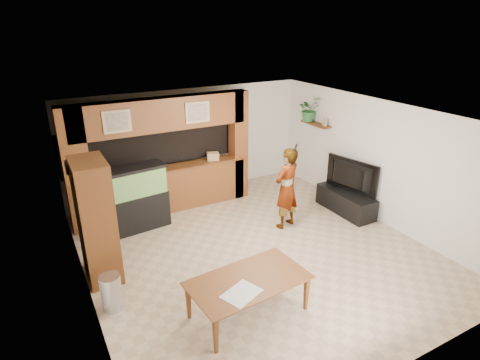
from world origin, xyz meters
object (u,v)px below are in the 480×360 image
aquarium (137,199)px  dining_table (250,298)px  pantry_cabinet (96,221)px  person (287,188)px  television (348,177)px

aquarium → dining_table: size_ratio=0.79×
aquarium → dining_table: aquarium is taller
aquarium → dining_table: 3.52m
pantry_cabinet → person: pantry_cabinet is taller
dining_table → aquarium: bearing=97.1°
dining_table → person: bearing=40.3°
person → dining_table: (-2.05, -2.04, -0.56)m
aquarium → television: (4.35, -1.49, 0.19)m
pantry_cabinet → television: pantry_cabinet is taller
pantry_cabinet → aquarium: bearing=53.3°
person → television: bearing=159.4°
aquarium → person: bearing=-32.8°
pantry_cabinet → dining_table: 2.79m
television → dining_table: television is taller
television → person: person is taller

